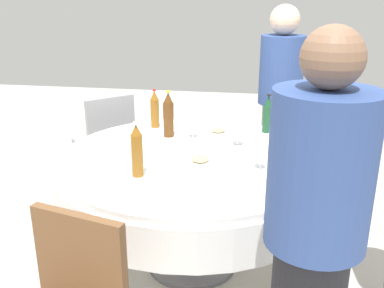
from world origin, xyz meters
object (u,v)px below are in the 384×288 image
Objects in this scene: bottle_amber_left at (137,151)px; person_near at (279,101)px; chair_rear at (107,137)px; plate_west at (200,161)px; person_right at (312,248)px; dining_table at (192,177)px; bottle_brown_near at (168,115)px; bottle_dark_green_south at (268,115)px; wine_glass_mid at (238,129)px; wine_glass_outer at (261,152)px; bottle_amber_right at (155,110)px; plate_front at (218,132)px; bottle_amber_outer at (309,147)px.

bottle_amber_left is 1.63m from person_near.
plate_west is at bearing -91.70° from chair_rear.
person_right is 2.37m from chair_rear.
person_near is (-1.11, 0.52, 0.22)m from dining_table.
person_right is at bearing -96.96° from chair_rear.
person_right is at bearing -63.00° from person_near.
person_near reaches higher than bottle_brown_near.
bottle_dark_green_south is 1.70× the size of wine_glass_mid.
wine_glass_outer is (0.67, -0.03, -0.02)m from bottle_dark_green_south.
bottle_dark_green_south is at bearing 150.93° from wine_glass_mid.
bottle_amber_right is at bearing -146.45° from plate_west.
person_right is (1.42, 0.48, 0.06)m from plate_front.
plate_front is 0.15× the size of person_near.
plate_west is at bearing -93.29° from bottle_amber_outer.
wine_glass_outer is at bearing 107.48° from bottle_amber_left.
bottle_amber_left reaches higher than bottle_dark_green_south.
wine_glass_outer is (-0.00, -0.24, -0.05)m from bottle_amber_outer.
bottle_amber_left is 1.89× the size of wine_glass_mid.
bottle_amber_left is (0.86, -0.65, 0.02)m from bottle_dark_green_south.
bottle_brown_near is 1.30× the size of plate_front.
dining_table is 0.72m from bottle_dark_green_south.
bottle_amber_outer is 0.80m from plate_front.
bottle_amber_left reaches higher than plate_front.
wine_glass_outer is at bearing 26.92° from plate_front.
bottle_amber_left reaches higher than wine_glass_mid.
bottle_amber_right is at bearing -143.40° from bottle_brown_near.
wine_glass_outer is at bearing 48.72° from bottle_amber_right.
dining_table is 0.50m from bottle_amber_left.
bottle_dark_green_south is 0.60m from person_near.
dining_table is at bearing -111.18° from wine_glass_outer.
person_near is at bearing -118.44° from person_right.
bottle_amber_outer is at bearing 60.94° from bottle_brown_near.
wine_glass_mid reaches higher than wine_glass_outer.
bottle_amber_outer reaches higher than plate_west.
wine_glass_outer is at bearing 85.11° from plate_west.
bottle_amber_left is 1.23× the size of plate_front.
person_right reaches higher than bottle_amber_outer.
bottle_amber_right is 0.67m from wine_glass_mid.
wine_glass_mid is (0.32, -0.18, -0.01)m from bottle_dark_green_south.
bottle_amber_left is 0.88m from bottle_amber_outer.
bottle_brown_near is at bearing -127.61° from wine_glass_outer.
bottle_brown_near is 1.54m from person_right.
person_right is at bearing 51.15° from bottle_amber_left.
bottle_amber_outer is at bearing -123.84° from person_right.
person_near is (-0.69, 0.41, 0.06)m from plate_front.
wine_glass_outer is at bearing 22.42° from wine_glass_mid.
wine_glass_mid is at bearing -157.58° from wine_glass_outer.
bottle_amber_right is 1.77× the size of wine_glass_mid.
chair_rear is at bearing -129.16° from wine_glass_outer.
bottle_brown_near is 0.35× the size of chair_rear.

